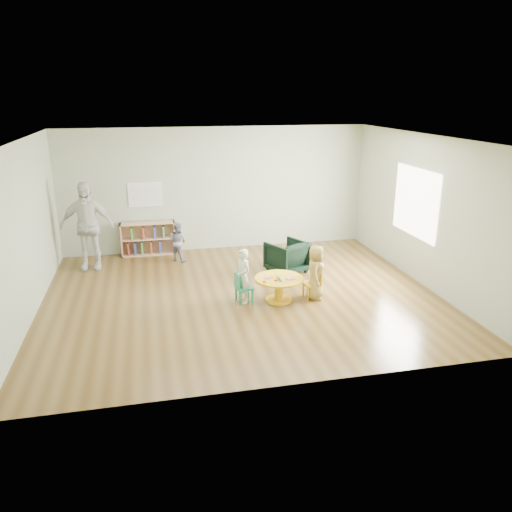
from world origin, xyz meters
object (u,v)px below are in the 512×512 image
Objects in this scene: kid_chair_right at (314,282)px; toddler at (178,241)px; kid_chair_left at (242,287)px; armchair at (287,257)px; adult_caretaker at (87,226)px; child_right at (316,272)px; activity_table at (279,285)px; bookshelf at (148,239)px; child_left at (243,276)px.

kid_chair_right is 0.61× the size of toddler.
armchair reaches higher than kid_chair_left.
armchair is at bearing -10.17° from adult_caretaker.
kid_chair_left is 0.62× the size of toddler.
child_right is at bearing 68.16° from armchair.
child_right reaches higher than kid_chair_left.
kid_chair_left is at bearing 173.05° from activity_table.
kid_chair_right is 0.73× the size of armchair.
kid_chair_right is at bearing -48.23° from bookshelf.
adult_caretaker reaches higher than armchair.
adult_caretaker is (-3.41, 2.51, 0.61)m from activity_table.
toddler reaches higher than armchair.
toddler is (-2.12, 1.22, 0.10)m from armchair.
adult_caretaker reaches higher than child_left.
toddler is 1.90m from adult_caretaker.
toddler is at bearing 120.99° from activity_table.
armchair is 0.73× the size of child_right.
kid_chair_left is 2.72m from toddler.
activity_table is 3.07m from toddler.
child_left is (1.59, -3.15, 0.12)m from bookshelf.
adult_caretaker is (-2.78, 2.44, 0.43)m from child_left.
activity_table is 0.65m from kid_chair_right.
child_left reaches higher than armchair.
armchair is at bearing -170.17° from toddler.
activity_table is 3.92m from bookshelf.
toddler is at bearing 9.09° from adult_caretaker.
bookshelf reaches higher than armchair.
toddler reaches higher than kid_chair_right.
child_left is (-1.17, -1.33, 0.16)m from armchair.
kid_chair_left is at bearing 21.38° from armchair.
child_left reaches higher than kid_chair_right.
armchair is 0.83× the size of toddler.
armchair is (0.54, 1.40, 0.03)m from activity_table.
activity_table is at bearing -55.50° from bookshelf.
toddler is at bearing 61.54° from child_right.
bookshelf is 4.35m from child_right.
adult_caretaker is (-1.83, -0.11, 0.48)m from toddler.
toddler is (-0.95, 2.55, -0.05)m from child_left.
child_right reaches higher than activity_table.
armchair is 4.14m from adult_caretaker.
armchair is at bearing 69.00° from activity_table.
activity_table is 1.50m from armchair.
toddler is at bearing 36.12° from kid_chair_right.
activity_table is 0.66m from child_left.
kid_chair_left is 0.45× the size of bookshelf.
bookshelf is 3.31m from armchair.
toddler is at bearing -165.87° from kid_chair_left.
bookshelf reaches higher than activity_table.
toddler is (-2.23, 2.61, 0.15)m from kid_chair_right.
armchair is at bearing 132.22° from kid_chair_left.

